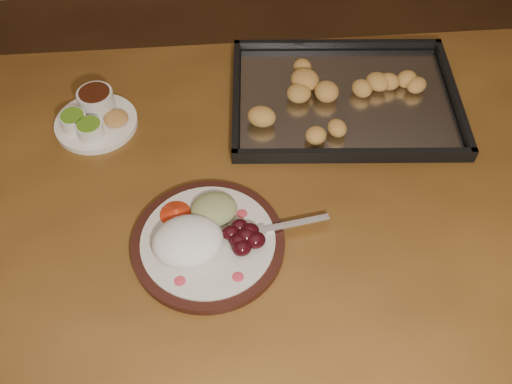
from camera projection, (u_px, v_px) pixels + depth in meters
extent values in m
plane|color=brown|center=(222.00, 369.00, 1.61)|extent=(4.00, 4.00, 0.00)
cube|color=brown|center=(233.00, 203.00, 1.06)|extent=(1.61, 1.09, 0.04)
cylinder|color=#462C15|center=(467.00, 160.00, 1.63)|extent=(0.07, 0.07, 0.71)
cylinder|color=black|center=(208.00, 243.00, 0.97)|extent=(0.26, 0.26, 0.02)
cylinder|color=beige|center=(208.00, 240.00, 0.97)|extent=(0.23, 0.23, 0.01)
ellipsoid|color=#CC3141|center=(180.00, 281.00, 0.92)|extent=(0.02, 0.02, 0.00)
ellipsoid|color=#CC3141|center=(238.00, 277.00, 0.92)|extent=(0.02, 0.02, 0.00)
ellipsoid|color=#CC3141|center=(242.00, 214.00, 1.00)|extent=(0.02, 0.02, 0.00)
ellipsoid|color=#CC3141|center=(158.00, 240.00, 0.97)|extent=(0.02, 0.02, 0.00)
ellipsoid|color=white|center=(188.00, 241.00, 0.95)|extent=(0.12, 0.11, 0.05)
ellipsoid|color=#410911|center=(239.00, 241.00, 0.95)|extent=(0.03, 0.03, 0.03)
ellipsoid|color=#410911|center=(249.00, 231.00, 0.96)|extent=(0.03, 0.03, 0.03)
ellipsoid|color=#410911|center=(239.00, 226.00, 0.97)|extent=(0.03, 0.03, 0.03)
ellipsoid|color=#410911|center=(255.00, 240.00, 0.95)|extent=(0.03, 0.03, 0.03)
ellipsoid|color=#410911|center=(231.00, 233.00, 0.96)|extent=(0.03, 0.03, 0.03)
ellipsoid|color=#410911|center=(246.00, 236.00, 0.95)|extent=(0.03, 0.03, 0.03)
ellipsoid|color=#410911|center=(242.00, 248.00, 0.94)|extent=(0.03, 0.03, 0.03)
ellipsoid|color=tan|center=(214.00, 209.00, 0.99)|extent=(0.08, 0.08, 0.03)
cone|color=red|center=(176.00, 212.00, 0.99)|extent=(0.08, 0.08, 0.03)
cube|color=white|center=(294.00, 224.00, 0.98)|extent=(0.13, 0.02, 0.00)
cube|color=white|center=(256.00, 231.00, 0.97)|extent=(0.03, 0.02, 0.00)
cylinder|color=white|center=(244.00, 238.00, 0.96)|extent=(0.03, 0.00, 0.00)
cylinder|color=white|center=(243.00, 235.00, 0.97)|extent=(0.03, 0.00, 0.00)
cylinder|color=white|center=(243.00, 232.00, 0.97)|extent=(0.03, 0.00, 0.00)
cylinder|color=white|center=(242.00, 229.00, 0.97)|extent=(0.03, 0.00, 0.00)
cylinder|color=white|center=(96.00, 123.00, 1.16)|extent=(0.17, 0.17, 0.01)
cylinder|color=white|center=(74.00, 121.00, 1.13)|extent=(0.05, 0.05, 0.03)
cylinder|color=#52891B|center=(72.00, 116.00, 1.12)|extent=(0.05, 0.05, 0.00)
cylinder|color=white|center=(90.00, 130.00, 1.11)|extent=(0.05, 0.05, 0.03)
cylinder|color=#52891B|center=(88.00, 124.00, 1.10)|extent=(0.05, 0.05, 0.00)
cylinder|color=silver|center=(96.00, 100.00, 1.16)|extent=(0.07, 0.07, 0.04)
cylinder|color=#361409|center=(94.00, 93.00, 1.14)|extent=(0.06, 0.06, 0.00)
ellipsoid|color=#C59345|center=(116.00, 118.00, 1.14)|extent=(0.05, 0.05, 0.02)
cube|color=black|center=(344.00, 101.00, 1.20)|extent=(0.53, 0.43, 0.01)
cube|color=black|center=(337.00, 45.00, 1.29)|extent=(0.46, 0.11, 0.02)
cube|color=black|center=(354.00, 154.00, 1.08)|extent=(0.46, 0.11, 0.02)
cube|color=black|center=(454.00, 94.00, 1.19)|extent=(0.08, 0.34, 0.02)
cube|color=black|center=(236.00, 96.00, 1.19)|extent=(0.08, 0.34, 0.02)
cube|color=#B0AFB4|center=(344.00, 98.00, 1.19)|extent=(0.49, 0.40, 0.00)
ellipsoid|color=#C08D43|center=(374.00, 91.00, 1.18)|extent=(0.05, 0.05, 0.04)
ellipsoid|color=#C08D43|center=(394.00, 79.00, 1.20)|extent=(0.07, 0.07, 0.04)
ellipsoid|color=#C08D43|center=(360.00, 63.00, 1.23)|extent=(0.07, 0.07, 0.04)
ellipsoid|color=#C08D43|center=(343.00, 73.00, 1.21)|extent=(0.05, 0.05, 0.04)
ellipsoid|color=#C08D43|center=(318.00, 67.00, 1.22)|extent=(0.07, 0.07, 0.04)
ellipsoid|color=#C08D43|center=(321.00, 85.00, 1.19)|extent=(0.07, 0.07, 0.04)
ellipsoid|color=#C08D43|center=(286.00, 91.00, 1.18)|extent=(0.05, 0.05, 0.04)
ellipsoid|color=#C08D43|center=(314.00, 109.00, 1.15)|extent=(0.07, 0.07, 0.04)
ellipsoid|color=#C08D43|center=(312.00, 108.00, 1.15)|extent=(0.07, 0.07, 0.04)
ellipsoid|color=#C08D43|center=(350.00, 121.00, 1.12)|extent=(0.05, 0.05, 0.04)
ellipsoid|color=#C08D43|center=(362.00, 103.00, 1.16)|extent=(0.07, 0.07, 0.04)
ellipsoid|color=#C08D43|center=(400.00, 103.00, 1.16)|extent=(0.07, 0.07, 0.04)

